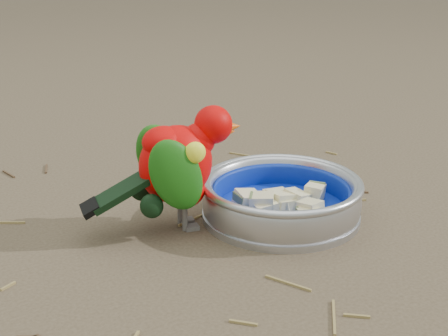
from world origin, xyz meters
TOP-DOWN VIEW (x-y plane):
  - ground at (0.00, 0.00)m, footprint 60.00×60.00m
  - food_bowl at (0.11, 0.04)m, footprint 0.24×0.24m
  - bowl_wall at (0.11, 0.04)m, footprint 0.24×0.24m
  - fruit_wedges at (0.11, 0.04)m, footprint 0.14×0.14m
  - lory_parrot at (-0.04, 0.09)m, footprint 0.23×0.14m
  - ground_debris at (0.04, 0.03)m, footprint 0.90×0.80m

SIDE VIEW (x-z plane):
  - ground at x=0.00m, z-range 0.00..0.00m
  - ground_debris at x=0.04m, z-range 0.00..0.01m
  - food_bowl at x=0.11m, z-range 0.00..0.02m
  - fruit_wedges at x=0.11m, z-range 0.02..0.05m
  - bowl_wall at x=0.11m, z-range 0.02..0.06m
  - lory_parrot at x=-0.04m, z-range 0.00..0.17m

